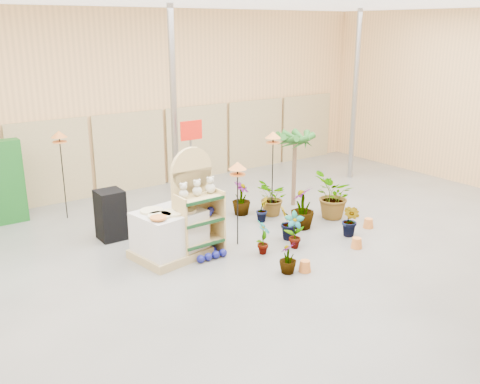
% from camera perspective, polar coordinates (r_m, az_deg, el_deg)
% --- Properties ---
extents(room, '(15.20, 12.10, 4.70)m').
position_cam_1_polar(room, '(9.36, 0.59, 5.91)').
color(room, '#5E5E59').
rests_on(room, ground).
extents(display_shelf, '(0.85, 0.55, 2.00)m').
position_cam_1_polar(display_shelf, '(9.80, -4.83, -1.51)').
color(display_shelf, tan).
rests_on(display_shelf, ground).
extents(teddy_bears, '(0.73, 0.19, 0.31)m').
position_cam_1_polar(teddy_bears, '(9.62, -4.49, 0.35)').
color(teddy_bears, beige).
rests_on(teddy_bears, display_shelf).
extents(gazing_balls_shelf, '(0.73, 0.25, 0.14)m').
position_cam_1_polar(gazing_balls_shelf, '(9.75, -4.47, -2.39)').
color(gazing_balls_shelf, navy).
rests_on(gazing_balls_shelf, display_shelf).
extents(gazing_balls_floor, '(0.63, 0.39, 0.15)m').
position_cam_1_polar(gazing_balls_floor, '(9.85, -3.33, -6.61)').
color(gazing_balls_floor, navy).
rests_on(gazing_balls_floor, ground).
extents(pallet_stack, '(1.39, 1.22, 0.92)m').
position_cam_1_polar(pallet_stack, '(9.83, -7.53, -4.49)').
color(pallet_stack, '#9A885A').
rests_on(pallet_stack, ground).
extents(charcoal_planters, '(0.50, 0.50, 1.00)m').
position_cam_1_polar(charcoal_planters, '(10.84, -13.63, -2.38)').
color(charcoal_planters, black).
rests_on(charcoal_planters, ground).
extents(offer_sign, '(0.50, 0.08, 2.20)m').
position_cam_1_polar(offer_sign, '(11.25, -5.21, 4.43)').
color(offer_sign, gray).
rests_on(offer_sign, ground).
extents(bird_table_front, '(0.34, 0.34, 1.65)m').
position_cam_1_polar(bird_table_front, '(9.95, -0.26, 2.54)').
color(bird_table_front, black).
rests_on(bird_table_front, ground).
extents(bird_table_right, '(0.34, 0.34, 1.92)m').
position_cam_1_polar(bird_table_right, '(11.47, 3.55, 5.78)').
color(bird_table_right, black).
rests_on(bird_table_right, ground).
extents(bird_table_back, '(0.34, 0.34, 1.95)m').
position_cam_1_polar(bird_table_back, '(11.96, -18.72, 5.55)').
color(bird_table_back, black).
rests_on(bird_table_back, ground).
extents(palm, '(0.70, 0.70, 1.86)m').
position_cam_1_polar(palm, '(12.34, 5.90, 5.67)').
color(palm, brown).
rests_on(palm, ground).
extents(potted_plant_0, '(0.41, 0.42, 0.67)m').
position_cam_1_polar(potted_plant_0, '(9.90, 2.48, -4.84)').
color(potted_plant_0, '#1E541A').
rests_on(potted_plant_0, ground).
extents(potted_plant_1, '(0.47, 0.42, 0.71)m').
position_cam_1_polar(potted_plant_1, '(10.56, 5.11, -3.31)').
color(potted_plant_1, '#1E541A').
rests_on(potted_plant_1, ground).
extents(potted_plant_3, '(0.70, 0.70, 0.90)m').
position_cam_1_polar(potted_plant_3, '(11.18, 6.68, -1.66)').
color(potted_plant_3, '#1E541A').
rests_on(potted_plant_3, ground).
extents(potted_plant_5, '(0.38, 0.37, 0.55)m').
position_cam_1_polar(potted_plant_5, '(11.56, 2.38, -1.85)').
color(potted_plant_5, '#1E541A').
rests_on(potted_plant_5, ground).
extents(potted_plant_6, '(0.86, 0.92, 0.82)m').
position_cam_1_polar(potted_plant_6, '(11.87, 3.54, -0.64)').
color(potted_plant_6, '#1E541A').
rests_on(potted_plant_6, ground).
extents(potted_plant_7, '(0.42, 0.42, 0.55)m').
position_cam_1_polar(potted_plant_7, '(9.22, 5.14, -7.01)').
color(potted_plant_7, '#1E541A').
rests_on(potted_plant_7, ground).
extents(potted_plant_8, '(0.46, 0.41, 0.73)m').
position_cam_1_polar(potted_plant_8, '(10.19, 5.82, -4.08)').
color(potted_plant_8, '#1E541A').
rests_on(potted_plant_8, ground).
extents(potted_plant_9, '(0.30, 0.38, 0.68)m').
position_cam_1_polar(potted_plant_9, '(10.91, 11.73, -3.01)').
color(potted_plant_9, '#1E541A').
rests_on(potted_plant_9, ground).
extents(potted_plant_10, '(1.23, 1.20, 1.04)m').
position_cam_1_polar(potted_plant_10, '(11.81, 9.97, -0.42)').
color(potted_plant_10, '#1E541A').
rests_on(potted_plant_10, ground).
extents(potted_plant_11, '(0.60, 0.60, 0.76)m').
position_cam_1_polar(potted_plant_11, '(11.93, 0.14, -0.68)').
color(potted_plant_11, '#1E541A').
rests_on(potted_plant_11, ground).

